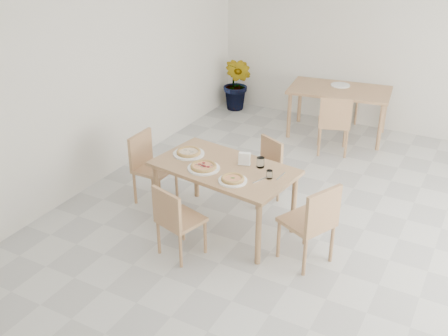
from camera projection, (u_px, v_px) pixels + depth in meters
The scene contains 21 objects.
main_table at pixel (224, 173), 5.61m from camera, with size 1.59×1.03×0.75m.
chair_south at pixel (175, 218), 5.20m from camera, with size 0.48×0.48×0.80m.
chair_north at pixel (265, 165), 6.27m from camera, with size 0.51×0.51×0.77m.
chair_west at pixel (149, 163), 6.23m from camera, with size 0.42×0.42×0.85m.
chair_east at pixel (313, 220), 5.07m from camera, with size 0.58×0.58×0.89m.
plate_margherita at pixel (233, 181), 5.26m from camera, with size 0.29×0.29×0.02m, color white.
plate_mushroom at pixel (189, 154), 5.83m from camera, with size 0.35×0.35×0.02m, color white.
plate_pepperoni at pixel (204, 168), 5.51m from camera, with size 0.34×0.34×0.02m, color white.
pizza_margherita at pixel (233, 179), 5.25m from camera, with size 0.25×0.25×0.03m.
pizza_mushroom at pixel (189, 152), 5.82m from camera, with size 0.35×0.35×0.03m.
pizza_pepperoni at pixel (204, 166), 5.50m from camera, with size 0.29×0.29×0.03m.
tumbler_a at pixel (261, 162), 5.53m from camera, with size 0.08×0.08×0.11m, color white.
tumbler_b at pixel (269, 174), 5.31m from camera, with size 0.07×0.07×0.09m, color white.
napkin_holder at pixel (244, 159), 5.56m from camera, with size 0.14×0.10×0.15m.
fork_a at pixel (259, 180), 5.28m from camera, with size 0.02×0.19×0.01m, color silver.
fork_b at pixel (281, 176), 5.36m from camera, with size 0.02×0.20×0.01m, color silver.
second_table at pixel (339, 94), 7.95m from camera, with size 1.60×1.05×0.75m.
chair_back_s at pixel (334, 121), 7.39m from camera, with size 0.56×0.56×0.88m.
chair_back_n at pixel (344, 91), 8.64m from camera, with size 0.56×0.56×0.85m.
plate_empty at pixel (340, 85), 8.04m from camera, with size 0.29×0.29×0.02m, color white.
potted_plant at pixel (237, 84), 9.03m from camera, with size 0.52×0.42×0.95m, color #2A7121.
Camera 1 is at (1.34, -4.61, 3.24)m, focal length 42.00 mm.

